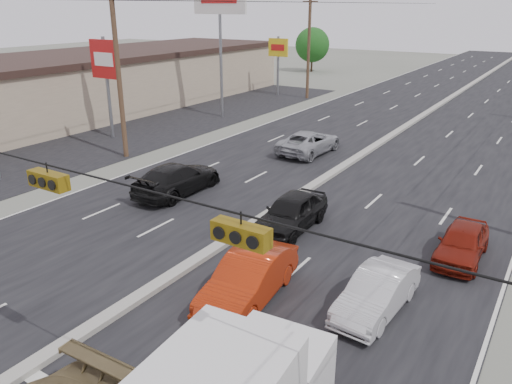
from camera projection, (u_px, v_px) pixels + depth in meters
ground at (43, 362)px, 13.38m from camera, size 200.00×200.00×0.00m
road_surface at (396, 134)px, 37.06m from camera, size 20.00×160.00×0.02m
center_median at (396, 133)px, 37.03m from camera, size 0.50×160.00×0.20m
strip_mall at (100, 83)px, 45.39m from camera, size 12.00×42.00×4.60m
parking_lot at (177, 120)px, 41.67m from camera, size 10.00×42.00×0.02m
utility_pole_left_b at (119, 74)px, 29.72m from camera, size 1.60×0.30×10.00m
utility_pole_left_c at (309, 47)px, 49.45m from camera, size 1.60×0.30×10.00m
traffic_signals at (45, 177)px, 10.74m from camera, size 25.00×0.30×0.54m
pole_sign_mid at (106, 65)px, 34.35m from camera, size 2.60×0.25×7.00m
pole_sign_billboard at (220, 7)px, 39.67m from camera, size 5.00×0.25×11.00m
pole_sign_far at (278, 52)px, 51.46m from camera, size 2.20×0.25×6.00m
tree_left_far at (312, 45)px, 70.51m from camera, size 4.80×4.80×6.12m
red_sedan at (248, 279)px, 15.94m from camera, size 2.12×4.78×1.53m
queue_car_a at (291, 213)px, 21.05m from camera, size 1.92×4.51×1.52m
queue_car_b at (377, 293)px, 15.35m from camera, size 1.66×4.07×1.31m
queue_car_e at (462, 243)px, 18.57m from camera, size 1.62×3.92×1.33m
oncoming_near at (177, 179)px, 25.11m from camera, size 2.25×5.35×1.54m
oncoming_far at (309, 142)px, 31.98m from camera, size 2.64×5.33×1.45m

